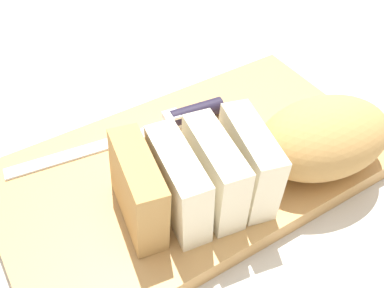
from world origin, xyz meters
name	(u,v)px	position (x,y,z in m)	size (l,w,h in m)	color
ground_plane	(192,175)	(0.00, 0.00, 0.00)	(3.00, 3.00, 0.00)	beige
cutting_board	(192,169)	(0.00, 0.00, 0.01)	(0.45, 0.25, 0.02)	tan
bread_loaf	(270,154)	(-0.06, 0.06, 0.07)	(0.32, 0.15, 0.09)	tan
bread_knife	(173,120)	(-0.01, -0.07, 0.03)	(0.28, 0.04, 0.02)	silver
crumb_near_knife	(208,190)	(0.01, 0.05, 0.03)	(0.00, 0.00, 0.00)	tan
crumb_near_loaf	(163,138)	(0.01, -0.05, 0.03)	(0.01, 0.01, 0.01)	tan
crumb_stray_left	(225,130)	(-0.06, -0.03, 0.03)	(0.01, 0.01, 0.01)	tan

